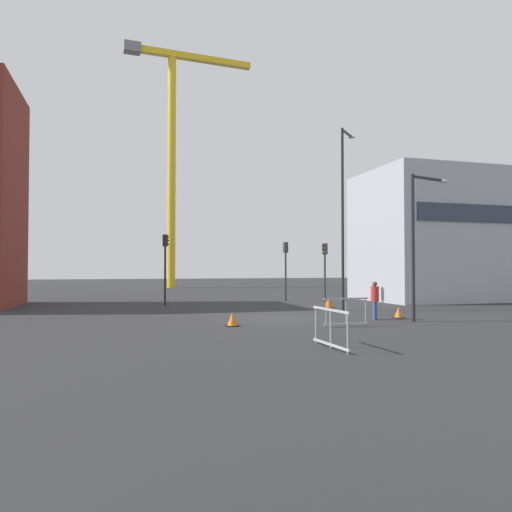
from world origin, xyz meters
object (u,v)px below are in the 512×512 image
streetlamp_tall (344,206)px  traffic_cone_striped (398,313)px  traffic_light_crosswalk (325,263)px  traffic_cone_orange (232,320)px  pedestrian_walking (375,298)px  traffic_light_verge (165,258)px  traffic_cone_on_verge (329,303)px  streetlamp_short (418,231)px  construction_crane (173,136)px  traffic_light_corner (286,261)px

streetlamp_tall → traffic_cone_striped: streetlamp_tall is taller
traffic_light_crosswalk → traffic_cone_orange: (-8.34, -10.23, -2.30)m
traffic_light_crosswalk → pedestrian_walking: traffic_light_crosswalk is taller
traffic_light_crosswalk → traffic_light_verge: size_ratio=0.90×
traffic_cone_on_verge → traffic_cone_striped: size_ratio=1.22×
pedestrian_walking → streetlamp_short: bearing=-33.8°
construction_crane → streetlamp_short: construction_crane is taller
streetlamp_short → traffic_light_crosswalk: (0.54, 10.67, -1.18)m
traffic_light_crosswalk → traffic_cone_orange: size_ratio=7.41×
traffic_cone_on_verge → traffic_cone_orange: size_ratio=1.14×
streetlamp_tall → traffic_cone_orange: bearing=-145.2°
traffic_light_corner → traffic_light_crosswalk: traffic_light_corner is taller
streetlamp_short → traffic_cone_orange: (-7.81, 0.45, -3.49)m
construction_crane → traffic_light_crosswalk: bearing=-75.2°
traffic_cone_on_verge → traffic_cone_striped: bearing=-82.0°
construction_crane → traffic_light_verge: size_ratio=6.44×
streetlamp_short → traffic_cone_on_verge: (-0.90, 6.93, -3.45)m
streetlamp_tall → traffic_cone_orange: streetlamp_tall is taller
streetlamp_short → pedestrian_walking: 3.30m
streetlamp_tall → traffic_light_crosswalk: (1.29, 5.32, -2.87)m
traffic_cone_striped → traffic_light_crosswalk: bearing=86.0°
traffic_light_corner → traffic_light_verge: size_ratio=0.94×
traffic_light_crosswalk → traffic_cone_on_verge: (-1.44, -3.75, -2.27)m
streetlamp_tall → traffic_cone_orange: 10.03m
streetlamp_tall → streetlamp_short: bearing=-82.0°
streetlamp_tall → traffic_light_verge: size_ratio=2.26×
streetlamp_tall → pedestrian_walking: bearing=-99.3°
streetlamp_tall → traffic_cone_striped: bearing=-81.0°
construction_crane → pedestrian_walking: size_ratio=16.55×
traffic_light_verge → traffic_cone_on_verge: 9.91m
traffic_cone_on_verge → traffic_light_crosswalk: bearing=69.0°
construction_crane → traffic_light_crosswalk: construction_crane is taller
streetlamp_tall → pedestrian_walking: size_ratio=5.82×
traffic_light_crosswalk → traffic_cone_orange: traffic_light_crosswalk is taller
traffic_light_verge → traffic_cone_striped: size_ratio=8.77×
construction_crane → traffic_cone_striped: size_ratio=56.44×
construction_crane → traffic_light_verge: construction_crane is taller
streetlamp_short → traffic_cone_striped: (-0.12, 1.34, -3.50)m
traffic_cone_striped → streetlamp_tall: bearing=99.0°
traffic_light_verge → pedestrian_walking: (7.88, -10.44, -1.85)m
construction_crane → traffic_cone_striped: (6.21, -35.25, -16.80)m
traffic_cone_on_verge → traffic_cone_striped: traffic_cone_on_verge is taller
construction_crane → traffic_light_crosswalk: (6.87, -25.91, -14.48)m
construction_crane → traffic_light_crosswalk: 30.47m
streetlamp_tall → traffic_light_corner: (-0.55, 7.56, -2.76)m
traffic_cone_orange → traffic_light_crosswalk: bearing=50.8°
streetlamp_tall → traffic_cone_orange: size_ratio=18.66×
construction_crane → pedestrian_walking: 39.36m
traffic_cone_on_verge → traffic_cone_striped: (0.79, -5.59, -0.05)m
traffic_light_crosswalk → traffic_cone_on_verge: bearing=-111.0°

